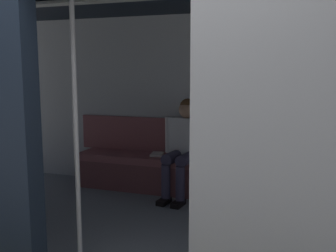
# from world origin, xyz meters

# --- Properties ---
(train_car) EXTENTS (6.40, 2.89, 2.31)m
(train_car) POSITION_xyz_m (0.07, -1.28, 1.54)
(train_car) COLOR #ADAFB5
(train_car) RESTS_ON ground_plane
(bench_seat) EXTENTS (3.26, 0.44, 0.45)m
(bench_seat) POSITION_xyz_m (0.00, -2.37, 0.34)
(bench_seat) COLOR #935156
(bench_seat) RESTS_ON ground_plane
(person_seated) EXTENTS (0.55, 0.71, 1.18)m
(person_seated) POSITION_xyz_m (0.21, -2.32, 0.67)
(person_seated) COLOR silver
(person_seated) RESTS_ON ground_plane
(handbag) EXTENTS (0.26, 0.15, 0.17)m
(handbag) POSITION_xyz_m (-0.26, -2.43, 0.53)
(handbag) COLOR brown
(handbag) RESTS_ON bench_seat
(book) EXTENTS (0.19, 0.24, 0.03)m
(book) POSITION_xyz_m (0.60, -2.45, 0.46)
(book) COLOR silver
(book) RESTS_ON bench_seat
(grab_pole_door) EXTENTS (0.04, 0.04, 2.17)m
(grab_pole_door) POSITION_xyz_m (0.46, -0.39, 1.09)
(grab_pole_door) COLOR silver
(grab_pole_door) RESTS_ON ground_plane
(grab_pole_far) EXTENTS (0.04, 0.04, 2.17)m
(grab_pole_far) POSITION_xyz_m (-0.46, -0.41, 1.09)
(grab_pole_far) COLOR silver
(grab_pole_far) RESTS_ON ground_plane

